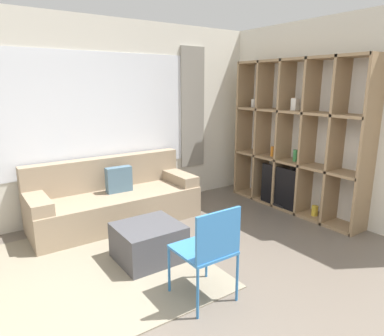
{
  "coord_description": "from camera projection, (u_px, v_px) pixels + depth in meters",
  "views": [
    {
      "loc": [
        -1.59,
        -1.65,
        1.83
      ],
      "look_at": [
        0.68,
        1.62,
        0.85
      ],
      "focal_mm": 32.0,
      "sensor_mm": 36.0,
      "label": 1
    }
  ],
  "objects": [
    {
      "name": "ground_plane",
      "position": [
        240.0,
        328.0,
        2.63
      ],
      "size": [
        16.0,
        16.0,
        0.0
      ],
      "primitive_type": "plane",
      "color": "#665B51"
    },
    {
      "name": "wall_back",
      "position": [
        95.0,
        119.0,
        4.69
      ],
      "size": [
        6.38,
        0.11,
        2.7
      ],
      "color": "silver",
      "rests_on": "ground_plane"
    },
    {
      "name": "wall_right",
      "position": [
        308.0,
        118.0,
        4.94
      ],
      "size": [
        0.07,
        4.15,
        2.7
      ],
      "primitive_type": "cube",
      "color": "silver",
      "rests_on": "ground_plane"
    },
    {
      "name": "area_rug",
      "position": [
        73.0,
        275.0,
        3.36
      ],
      "size": [
        2.52,
        2.25,
        0.01
      ],
      "primitive_type": "cube",
      "color": "gray",
      "rests_on": "ground_plane"
    },
    {
      "name": "shelving_unit",
      "position": [
        296.0,
        139.0,
        4.93
      ],
      "size": [
        0.37,
        2.17,
        2.17
      ],
      "color": "silver",
      "rests_on": "ground_plane"
    },
    {
      "name": "couch_main",
      "position": [
        115.0,
        201.0,
        4.6
      ],
      "size": [
        2.19,
        0.83,
        0.85
      ],
      "color": "gray",
      "rests_on": "ground_plane"
    },
    {
      "name": "ottoman",
      "position": [
        149.0,
        242.0,
        3.62
      ],
      "size": [
        0.66,
        0.6,
        0.39
      ],
      "color": "#47474C",
      "rests_on": "ground_plane"
    },
    {
      "name": "folding_chair",
      "position": [
        209.0,
        246.0,
        2.84
      ],
      "size": [
        0.44,
        0.46,
        0.86
      ],
      "rotation": [
        0.0,
        0.0,
        3.14
      ],
      "color": "#3375B7",
      "rests_on": "ground_plane"
    }
  ]
}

